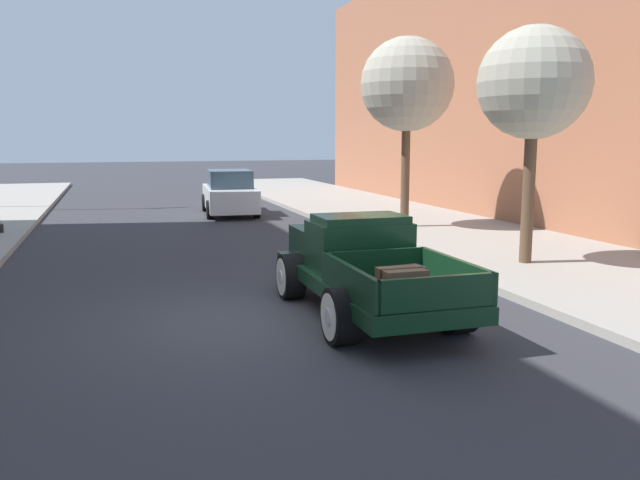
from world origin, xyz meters
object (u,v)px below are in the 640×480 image
(car_background_white, at_px, (230,194))
(street_tree_second, at_px, (407,85))
(hotrod_truck_dark_green, at_px, (361,265))
(street_tree_nearest, at_px, (534,84))

(car_background_white, bearing_deg, street_tree_second, -53.97)
(hotrod_truck_dark_green, height_order, street_tree_nearest, street_tree_nearest)
(hotrod_truck_dark_green, distance_m, car_background_white, 14.10)
(hotrod_truck_dark_green, xyz_separation_m, street_tree_second, (4.60, 8.14, 3.60))
(hotrod_truck_dark_green, distance_m, street_tree_nearest, 5.98)
(street_tree_nearest, relative_size, street_tree_second, 0.89)
(street_tree_nearest, bearing_deg, street_tree_second, 90.27)
(hotrod_truck_dark_green, bearing_deg, car_background_white, 88.89)
(street_tree_nearest, height_order, street_tree_second, street_tree_second)
(street_tree_nearest, distance_m, street_tree_second, 6.09)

